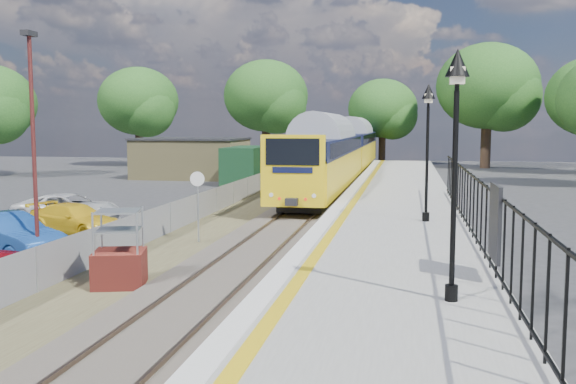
% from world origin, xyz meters
% --- Properties ---
extents(ground, '(120.00, 120.00, 0.00)m').
position_xyz_m(ground, '(0.00, 0.00, 0.00)').
color(ground, '#2D2D30').
rests_on(ground, ground).
extents(track_bed, '(5.90, 80.00, 0.29)m').
position_xyz_m(track_bed, '(-0.47, 9.67, 0.09)').
color(track_bed, '#473F38').
rests_on(track_bed, ground).
extents(platform, '(5.00, 70.00, 0.90)m').
position_xyz_m(platform, '(4.20, 8.00, 0.45)').
color(platform, gray).
rests_on(platform, ground).
extents(platform_edge, '(0.90, 70.00, 0.01)m').
position_xyz_m(platform_edge, '(2.14, 8.00, 0.90)').
color(platform_edge, silver).
rests_on(platform_edge, platform).
extents(victorian_lamp_south, '(0.44, 0.44, 4.60)m').
position_xyz_m(victorian_lamp_south, '(5.50, -4.00, 4.30)').
color(victorian_lamp_south, black).
rests_on(victorian_lamp_south, platform).
extents(victorian_lamp_north, '(0.44, 0.44, 4.60)m').
position_xyz_m(victorian_lamp_north, '(5.30, 6.00, 4.30)').
color(victorian_lamp_north, black).
rests_on(victorian_lamp_north, platform).
extents(palisade_fence, '(0.12, 26.00, 2.00)m').
position_xyz_m(palisade_fence, '(6.55, 2.24, 1.84)').
color(palisade_fence, black).
rests_on(palisade_fence, platform).
extents(wire_fence, '(0.06, 52.00, 1.20)m').
position_xyz_m(wire_fence, '(-4.20, 12.00, 0.60)').
color(wire_fence, '#999EA3').
rests_on(wire_fence, ground).
extents(outbuilding, '(10.80, 10.10, 3.12)m').
position_xyz_m(outbuilding, '(-10.91, 31.21, 1.52)').
color(outbuilding, '#948753').
rests_on(outbuilding, ground).
extents(tree_line, '(56.80, 43.80, 11.88)m').
position_xyz_m(tree_line, '(1.40, 42.00, 6.61)').
color(tree_line, '#332319').
rests_on(tree_line, ground).
extents(train, '(2.82, 40.83, 3.51)m').
position_xyz_m(train, '(0.00, 30.46, 2.34)').
color(train, yellow).
rests_on(train, ground).
extents(brick_plinth, '(1.55, 1.55, 2.02)m').
position_xyz_m(brick_plinth, '(-2.50, -1.00, 0.97)').
color(brick_plinth, maroon).
rests_on(brick_plinth, ground).
extents(speed_sign, '(0.51, 0.11, 2.53)m').
position_xyz_m(speed_sign, '(-2.50, 5.24, 1.69)').
color(speed_sign, '#999EA3').
rests_on(speed_sign, ground).
extents(carpark_lamp, '(0.25, 0.50, 6.79)m').
position_xyz_m(carpark_lamp, '(-5.94, 0.86, 3.89)').
color(carpark_lamp, '#511D1B').
rests_on(carpark_lamp, ground).
extents(car_blue, '(4.61, 2.99, 1.44)m').
position_xyz_m(car_blue, '(-7.49, 1.60, 0.72)').
color(car_blue, navy).
rests_on(car_blue, ground).
extents(car_yellow, '(4.28, 2.83, 1.15)m').
position_xyz_m(car_yellow, '(-7.73, 6.26, 0.58)').
color(car_yellow, yellow).
rests_on(car_yellow, ground).
extents(car_white, '(4.55, 2.19, 1.25)m').
position_xyz_m(car_white, '(-9.33, 8.66, 0.63)').
color(car_white, silver).
rests_on(car_white, ground).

